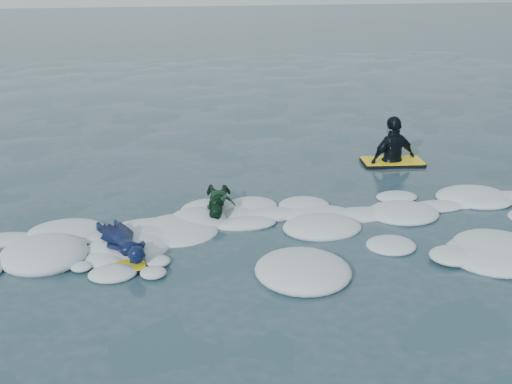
% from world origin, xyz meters
% --- Properties ---
extents(ground, '(120.00, 120.00, 0.00)m').
position_xyz_m(ground, '(0.00, 0.00, 0.00)').
color(ground, '#1D3C45').
rests_on(ground, ground).
extents(foam_band, '(12.00, 3.10, 0.30)m').
position_xyz_m(foam_band, '(0.00, 1.03, 0.00)').
color(foam_band, silver).
rests_on(foam_band, ground).
extents(prone_woman_unit, '(0.90, 1.49, 0.36)m').
position_xyz_m(prone_woman_unit, '(-1.06, 0.77, 0.18)').
color(prone_woman_unit, black).
rests_on(prone_woman_unit, ground).
extents(prone_child_unit, '(0.75, 1.19, 0.41)m').
position_xyz_m(prone_child_unit, '(0.50, 1.97, 0.21)').
color(prone_child_unit, black).
rests_on(prone_child_unit, ground).
extents(waiting_rider_unit, '(1.32, 0.85, 1.85)m').
position_xyz_m(waiting_rider_unit, '(4.42, 4.05, 0.08)').
color(waiting_rider_unit, black).
rests_on(waiting_rider_unit, ground).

